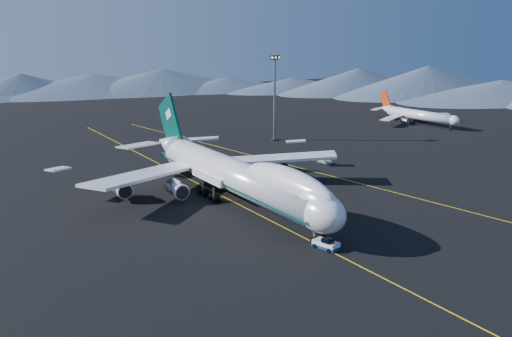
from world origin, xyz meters
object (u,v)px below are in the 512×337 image
second_jet (417,115)px  service_van (325,161)px  floodlight_mast (275,98)px  pushback_tug (326,245)px  boeing_747 (235,174)px

second_jet → service_van: 79.16m
second_jet → service_van: size_ratio=8.88×
floodlight_mast → service_van: bearing=-101.0°
pushback_tug → second_jet: second_jet is taller
pushback_tug → floodlight_mast: size_ratio=0.18×
pushback_tug → service_van: pushback_tug is taller
boeing_747 → pushback_tug: bearing=-89.7°
boeing_747 → service_van: boeing_747 is taller
boeing_747 → second_jet: size_ratio=1.81×
pushback_tug → second_jet: (108.16, 83.86, 2.85)m
boeing_747 → second_jet: boeing_747 is taller
second_jet → floodlight_mast: (-64.00, -0.43, 10.03)m
second_jet → pushback_tug: bearing=-138.7°
boeing_747 → floodlight_mast: floodlight_mast is taller
boeing_747 → second_jet: bearing=26.6°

